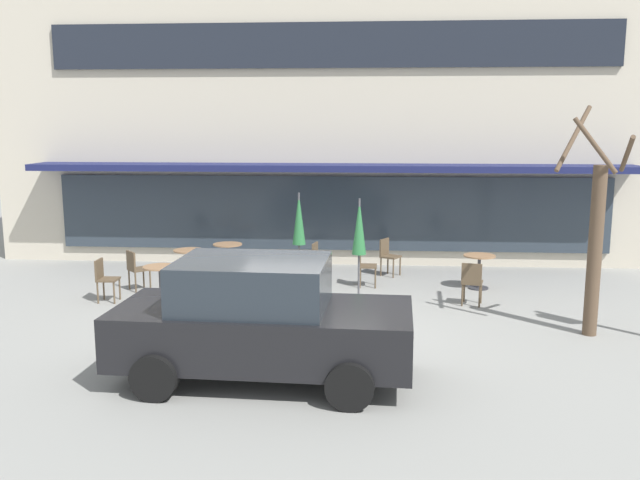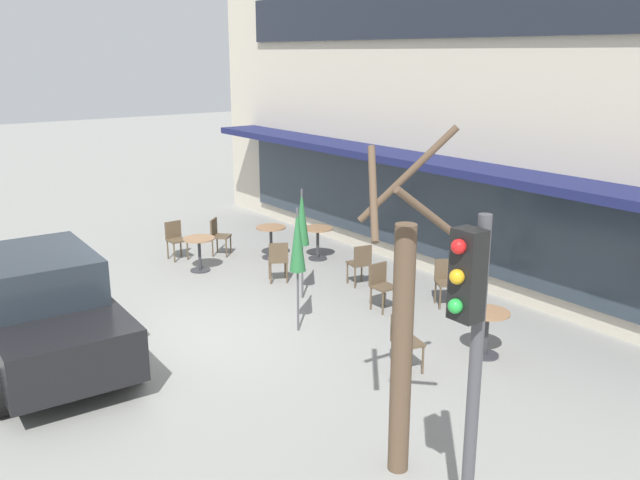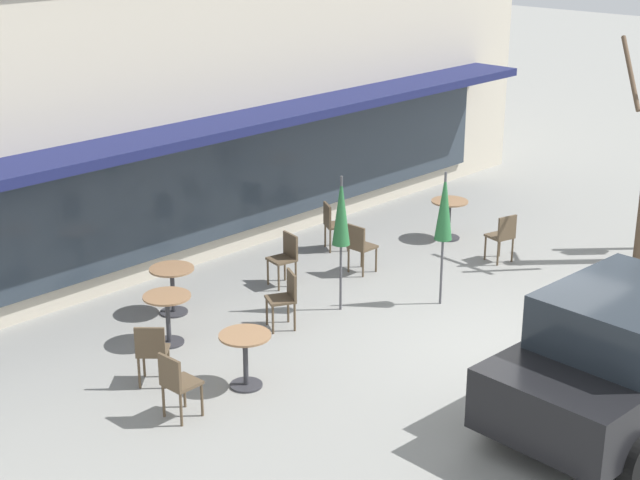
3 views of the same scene
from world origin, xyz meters
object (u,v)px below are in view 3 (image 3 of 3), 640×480
at_px(cafe_table_streetside, 449,213).
at_px(cafe_chair_6, 285,295).
at_px(cafe_chair_3, 152,349).
at_px(cafe_chair_4, 503,234).
at_px(cafe_chair_0, 333,223).
at_px(cafe_chair_2, 177,381).
at_px(parked_sedan, 629,354).
at_px(cafe_chair_1, 285,255).
at_px(cafe_chair_5, 360,245).
at_px(cafe_table_near_wall, 168,311).
at_px(patio_umbrella_green_folded, 341,212).
at_px(cafe_table_mid_patio, 172,283).
at_px(patio_umbrella_cream_folded, 444,207).
at_px(cafe_table_by_tree, 245,351).

relative_size(cafe_table_streetside, cafe_chair_6, 0.85).
bearing_deg(cafe_table_streetside, cafe_chair_3, -174.43).
bearing_deg(cafe_chair_4, cafe_chair_0, 121.47).
distance_m(cafe_chair_2, parked_sedan, 5.60).
height_order(cafe_table_streetside, cafe_chair_3, cafe_chair_3).
xyz_separation_m(cafe_table_streetside, cafe_chair_6, (-5.01, -0.68, 0.01)).
distance_m(cafe_chair_1, cafe_chair_3, 3.96).
height_order(cafe_chair_5, cafe_chair_6, same).
distance_m(cafe_chair_5, parked_sedan, 5.90).
distance_m(cafe_table_near_wall, cafe_chair_1, 2.82).
bearing_deg(cafe_chair_6, cafe_chair_3, -178.71).
height_order(patio_umbrella_green_folded, cafe_chair_3, patio_umbrella_green_folded).
height_order(cafe_chair_2, parked_sedan, parked_sedan).
distance_m(cafe_table_mid_patio, cafe_chair_3, 2.40).
bearing_deg(cafe_table_near_wall, cafe_table_mid_patio, 48.42).
height_order(cafe_table_near_wall, patio_umbrella_cream_folded, patio_umbrella_cream_folded).
bearing_deg(cafe_chair_1, cafe_chair_3, -160.87).
distance_m(patio_umbrella_cream_folded, cafe_chair_5, 2.15).
xyz_separation_m(cafe_table_near_wall, cafe_chair_2, (-1.28, -1.84, 0.01)).
bearing_deg(cafe_table_mid_patio, cafe_table_near_wall, -131.58).
bearing_deg(cafe_chair_0, cafe_chair_4, -58.53).
xyz_separation_m(patio_umbrella_cream_folded, cafe_chair_0, (0.66, 3.00, -1.10)).
xyz_separation_m(cafe_chair_3, cafe_chair_4, (7.17, -0.72, 0.00)).
bearing_deg(cafe_table_mid_patio, cafe_chair_0, 2.97).
bearing_deg(cafe_chair_4, cafe_table_streetside, 75.70).
xyz_separation_m(patio_umbrella_cream_folded, parked_sedan, (-1.34, -3.88, -0.75)).
bearing_deg(cafe_table_by_tree, cafe_chair_2, -178.57).
relative_size(patio_umbrella_cream_folded, cafe_chair_3, 2.47).
distance_m(cafe_chair_0, cafe_chair_6, 3.55).
xyz_separation_m(cafe_chair_0, cafe_chair_2, (-5.88, -2.86, 0.00)).
xyz_separation_m(cafe_table_by_tree, cafe_chair_1, (2.90, 2.22, 0.01)).
bearing_deg(cafe_table_mid_patio, cafe_chair_6, -62.97).
relative_size(cafe_chair_1, cafe_chair_5, 1.00).
height_order(patio_umbrella_cream_folded, cafe_chair_6, patio_umbrella_cream_folded).
relative_size(cafe_chair_3, cafe_chair_5, 1.00).
relative_size(cafe_table_mid_patio, cafe_chair_0, 0.85).
height_order(cafe_table_streetside, cafe_chair_4, cafe_chair_4).
bearing_deg(patio_umbrella_cream_folded, cafe_chair_4, 9.06).
relative_size(cafe_chair_1, cafe_chair_2, 1.00).
xyz_separation_m(cafe_table_mid_patio, cafe_chair_3, (-1.68, -1.71, 0.01)).
xyz_separation_m(cafe_table_streetside, patio_umbrella_green_folded, (-3.93, -0.82, 1.11)).
bearing_deg(cafe_chair_4, patio_umbrella_cream_folded, -170.94).
distance_m(patio_umbrella_green_folded, patio_umbrella_cream_folded, 1.63).
bearing_deg(cafe_chair_6, parked_sedan, -78.34).
distance_m(cafe_table_streetside, cafe_chair_5, 2.54).
distance_m(patio_umbrella_cream_folded, cafe_chair_0, 3.26).
bearing_deg(parked_sedan, cafe_chair_5, 75.89).
bearing_deg(cafe_chair_5, cafe_chair_3, -171.41).
distance_m(patio_umbrella_cream_folded, cafe_chair_3, 5.14).
distance_m(patio_umbrella_green_folded, cafe_chair_2, 4.18).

